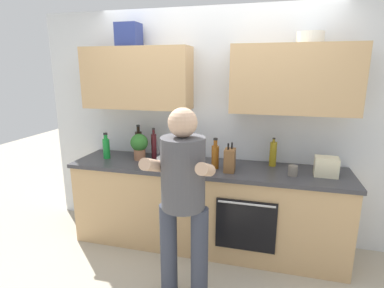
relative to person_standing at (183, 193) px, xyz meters
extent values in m
plane|color=#B2A893|center=(0.00, 0.83, -0.94)|extent=(12.00, 12.00, 0.00)
cube|color=silver|center=(0.00, 1.19, 0.31)|extent=(4.00, 0.06, 2.50)
cube|color=tan|center=(-0.81, 1.00, 0.83)|extent=(1.18, 0.32, 0.65)
cube|color=tan|center=(0.81, 1.00, 0.83)|extent=(1.18, 0.32, 0.65)
cylinder|color=silver|center=(0.92, 1.00, 1.21)|extent=(0.24, 0.24, 0.10)
cube|color=navy|center=(-0.88, 1.00, 1.27)|extent=(0.24, 0.20, 0.24)
cube|color=tan|center=(0.00, 0.83, -0.51)|extent=(2.80, 0.60, 0.86)
cube|color=#38383D|center=(0.00, 0.83, -0.06)|extent=(2.84, 0.64, 0.04)
cube|color=black|center=(0.45, 0.52, -0.49)|extent=(0.56, 0.02, 0.50)
cylinder|color=silver|center=(0.45, 0.49, -0.26)|extent=(0.52, 0.02, 0.02)
cylinder|color=#383D4C|center=(-0.13, 0.01, -0.53)|extent=(0.14, 0.14, 0.82)
cylinder|color=#383D4C|center=(0.13, 0.01, -0.53)|extent=(0.14, 0.14, 0.82)
cylinder|color=#4C4C51|center=(0.00, 0.01, 0.16)|extent=(0.34, 0.34, 0.56)
sphere|color=#D8AD8C|center=(0.00, 0.01, 0.55)|extent=(0.22, 0.22, 0.22)
cylinder|color=#D8AD8C|center=(-0.20, -0.11, 0.24)|extent=(0.09, 0.31, 0.19)
cylinder|color=#D8AD8C|center=(0.20, -0.11, 0.24)|extent=(0.09, 0.31, 0.19)
cylinder|color=silver|center=(-0.30, 0.98, 0.08)|extent=(0.07, 0.07, 0.25)
cylinder|color=silver|center=(-0.30, 0.98, 0.23)|extent=(0.03, 0.03, 0.05)
cylinder|color=black|center=(-0.30, 0.98, 0.26)|extent=(0.04, 0.04, 0.02)
cylinder|color=olive|center=(0.66, 1.01, 0.08)|extent=(0.07, 0.07, 0.25)
cylinder|color=olive|center=(0.66, 1.01, 0.22)|extent=(0.03, 0.03, 0.03)
cylinder|color=black|center=(0.66, 1.01, 0.24)|extent=(0.03, 0.03, 0.01)
cylinder|color=#198C33|center=(-1.13, 0.82, 0.06)|extent=(0.08, 0.08, 0.22)
cylinder|color=#198C33|center=(-1.13, 0.82, 0.20)|extent=(0.04, 0.04, 0.05)
cylinder|color=black|center=(-1.13, 0.82, 0.24)|extent=(0.05, 0.05, 0.02)
cylinder|color=black|center=(-0.83, 1.02, 0.09)|extent=(0.07, 0.07, 0.28)
cylinder|color=black|center=(-0.83, 1.02, 0.26)|extent=(0.04, 0.04, 0.06)
cylinder|color=black|center=(-0.83, 1.02, 0.30)|extent=(0.04, 0.04, 0.02)
cylinder|color=#471419|center=(-0.62, 0.96, 0.09)|extent=(0.06, 0.06, 0.27)
cylinder|color=#471419|center=(-0.62, 0.96, 0.26)|extent=(0.03, 0.03, 0.05)
cylinder|color=black|center=(-0.62, 0.96, 0.29)|extent=(0.03, 0.03, 0.01)
cylinder|color=#8C4C14|center=(0.10, 0.78, 0.07)|extent=(0.07, 0.07, 0.23)
cylinder|color=#8C4C14|center=(0.10, 0.78, 0.22)|extent=(0.04, 0.04, 0.06)
cylinder|color=black|center=(0.10, 0.78, 0.26)|extent=(0.04, 0.04, 0.02)
cylinder|color=#BF4C47|center=(-0.05, 0.80, 0.00)|extent=(0.08, 0.08, 0.08)
cylinder|color=#33598C|center=(0.25, 0.89, 0.00)|extent=(0.08, 0.08, 0.09)
cylinder|color=slate|center=(0.85, 0.75, 0.00)|extent=(0.09, 0.09, 0.10)
cylinder|color=silver|center=(-0.36, 0.77, 0.00)|extent=(0.29, 0.29, 0.08)
cube|color=brown|center=(0.26, 0.72, 0.07)|extent=(0.10, 0.14, 0.23)
cylinder|color=black|center=(0.24, 0.70, 0.21)|extent=(0.02, 0.02, 0.06)
cylinder|color=black|center=(0.27, 0.74, 0.21)|extent=(0.02, 0.02, 0.06)
cylinder|color=#9E6647|center=(-0.75, 0.87, 0.01)|extent=(0.13, 0.13, 0.12)
sphere|color=#2D6B28|center=(-0.75, 0.87, 0.15)|extent=(0.19, 0.19, 0.19)
cube|color=beige|center=(1.14, 0.83, 0.04)|extent=(0.22, 0.17, 0.18)
camera|label=1|loc=(0.62, -2.10, 0.93)|focal=28.51mm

